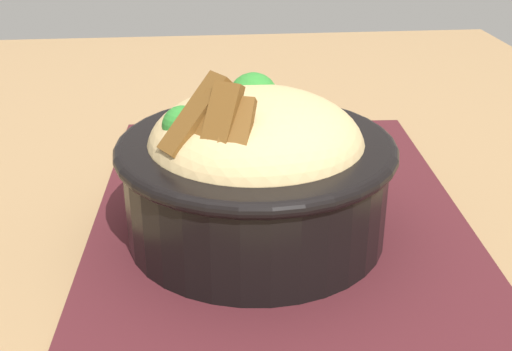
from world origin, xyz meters
TOP-DOWN VIEW (x-y plane):
  - table at (0.00, 0.00)m, footprint 1.23×0.92m
  - placemat at (-0.04, -0.01)m, footprint 0.44×0.33m
  - bowl at (-0.07, 0.01)m, footprint 0.21×0.21m
  - fork at (0.08, 0.01)m, footprint 0.03×0.13m

SIDE VIEW (x-z plane):
  - table at x=0.00m, z-range 0.30..1.02m
  - placemat at x=-0.04m, z-range 0.72..0.72m
  - fork at x=0.08m, z-range 0.72..0.73m
  - bowl at x=-0.07m, z-range 0.71..0.85m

